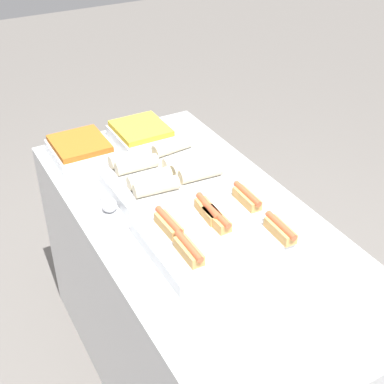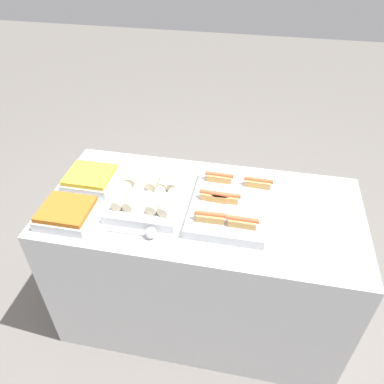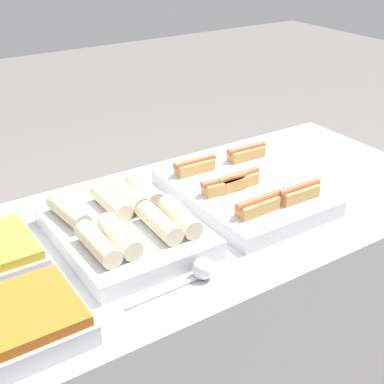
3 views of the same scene
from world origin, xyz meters
name	(u,v)px [view 3 (image 3 of 3)]	position (x,y,z in m)	size (l,w,h in m)	color
counter	(206,328)	(0.00, 0.00, 0.45)	(1.58, 0.76, 0.89)	silver
tray_hotdogs	(243,190)	(0.13, 0.00, 0.93)	(0.38, 0.49, 0.10)	silver
tray_wraps	(125,226)	(-0.27, 0.00, 0.93)	(0.35, 0.45, 0.10)	silver
tray_side_front	(21,323)	(-0.62, -0.22, 0.93)	(0.25, 0.23, 0.07)	silver
serving_spoon_near	(199,271)	(-0.20, -0.26, 0.92)	(0.24, 0.05, 0.05)	silver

